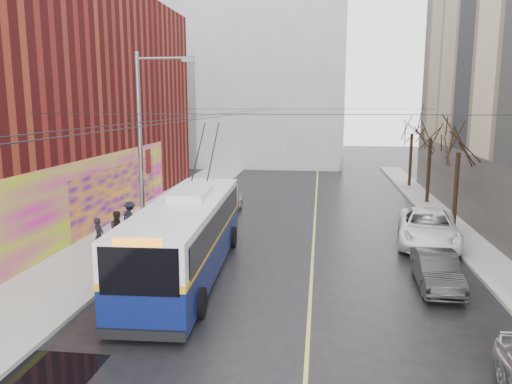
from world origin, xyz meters
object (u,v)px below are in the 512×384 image
at_px(parked_car_b, 437,271).
at_px(pedestrian_b, 118,231).
at_px(parked_car_c, 428,228).
at_px(pedestrian_a, 99,236).
at_px(tree_near, 460,138).
at_px(trolleybus, 187,235).
at_px(streetlight_pole, 144,147).
at_px(tree_mid, 431,127).
at_px(tree_far, 412,124).
at_px(following_car, 228,201).
at_px(pedestrian_c, 130,217).

height_order(parked_car_b, pedestrian_b, pedestrian_b).
distance_m(parked_car_c, pedestrian_a, 15.48).
bearing_deg(parked_car_b, tree_near, 74.29).
bearing_deg(pedestrian_b, trolleybus, -75.15).
relative_size(tree_near, pedestrian_a, 3.93).
bearing_deg(streetlight_pole, trolleybus, -47.15).
bearing_deg(tree_mid, tree_far, 90.00).
xyz_separation_m(parked_car_b, following_car, (-10.13, 12.10, -0.00)).
bearing_deg(streetlight_pole, parked_car_c, 12.25).
bearing_deg(pedestrian_c, pedestrian_a, 120.09).
bearing_deg(tree_near, parked_car_c, -122.44).
distance_m(tree_near, parked_car_b, 10.49).
relative_size(pedestrian_b, pedestrian_c, 1.12).
distance_m(trolleybus, pedestrian_a, 4.92).
distance_m(pedestrian_a, pedestrian_b, 0.87).
xyz_separation_m(trolleybus, pedestrian_a, (-4.53, 1.81, -0.65)).
bearing_deg(trolleybus, parked_car_b, -3.91).
relative_size(trolleybus, pedestrian_b, 6.69).
bearing_deg(pedestrian_b, pedestrian_c, 58.19).
relative_size(pedestrian_a, pedestrian_b, 0.88).
bearing_deg(trolleybus, streetlight_pole, 130.25).
distance_m(trolleybus, parked_car_c, 11.95).
height_order(tree_near, tree_mid, tree_mid).
bearing_deg(parked_car_c, tree_near, 65.62).
distance_m(tree_near, pedestrian_b, 17.98).
height_order(tree_far, pedestrian_c, tree_far).
xyz_separation_m(trolleybus, following_car, (-0.57, 11.88, -0.96)).
xyz_separation_m(tree_near, following_car, (-13.01, 2.97, -4.31)).
bearing_deg(parked_car_b, tree_mid, 81.67).
bearing_deg(tree_far, following_car, -139.71).
bearing_deg(trolleybus, following_car, 90.13).
bearing_deg(pedestrian_b, parked_car_b, -54.77).
bearing_deg(tree_mid, pedestrian_a, -140.29).
bearing_deg(tree_near, trolleybus, -144.40).
distance_m(tree_mid, tree_far, 7.00).
bearing_deg(tree_mid, pedestrian_b, -140.08).
xyz_separation_m(tree_mid, pedestrian_b, (-16.26, -13.61, -4.18)).
distance_m(tree_near, pedestrian_a, 18.83).
bearing_deg(parked_car_b, pedestrian_a, 173.57).
relative_size(pedestrian_a, pedestrian_c, 0.99).
bearing_deg(tree_near, pedestrian_c, -168.49).
distance_m(tree_mid, pedestrian_a, 22.47).
height_order(tree_mid, parked_car_b, tree_mid).
xyz_separation_m(streetlight_pole, parked_car_c, (13.14, 2.85, -4.02)).
xyz_separation_m(streetlight_pole, tree_mid, (15.14, 13.00, 0.41)).
relative_size(tree_far, parked_car_b, 1.63).
bearing_deg(trolleybus, pedestrian_a, 155.58).
bearing_deg(tree_mid, following_car, -162.80).
height_order(streetlight_pole, tree_near, streetlight_pole).
xyz_separation_m(tree_mid, parked_car_b, (-2.88, -16.13, -4.59)).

